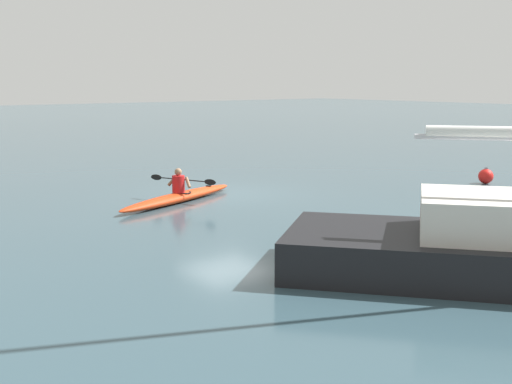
# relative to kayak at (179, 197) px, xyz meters

# --- Properties ---
(ground_plane) EXTENTS (160.00, 160.00, 0.00)m
(ground_plane) POSITION_rel_kayak_xyz_m (-1.89, -0.32, -0.14)
(ground_plane) COLOR #334C56
(kayak) EXTENTS (4.97, 2.44, 0.28)m
(kayak) POSITION_rel_kayak_xyz_m (0.00, 0.00, 0.00)
(kayak) COLOR red
(kayak) RESTS_ON ground
(kayaker) EXTENTS (0.91, 2.19, 0.71)m
(kayaker) POSITION_rel_kayak_xyz_m (-0.01, -0.01, 0.44)
(kayaker) COLOR red
(kayaker) RESTS_ON kayak
(mooring_buoy_red_near) EXTENTS (0.51, 0.51, 0.55)m
(mooring_buoy_red_near) POSITION_rel_kayak_xyz_m (-10.14, 3.42, 0.11)
(mooring_buoy_red_near) COLOR red
(mooring_buoy_red_near) RESTS_ON ground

